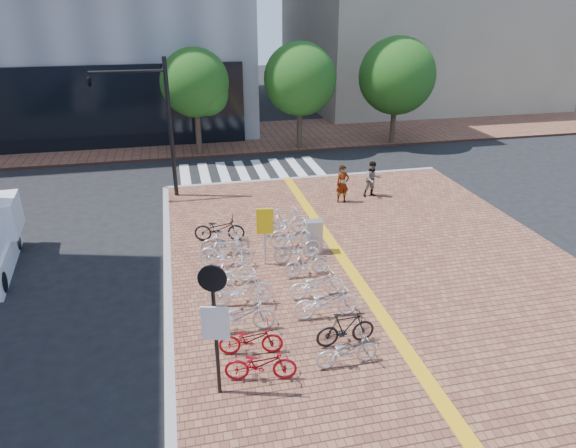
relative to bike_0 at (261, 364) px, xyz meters
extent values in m
plane|color=black|center=(1.86, 2.38, -0.60)|extent=(120.00, 120.00, 0.00)
cube|color=brown|center=(4.86, -2.62, -0.53)|extent=(14.00, 34.00, 0.15)
cube|color=gold|center=(3.86, -2.62, -0.45)|extent=(0.40, 34.00, 0.01)
cube|color=gray|center=(4.86, 14.38, -0.53)|extent=(14.00, 0.25, 0.15)
cube|color=brown|center=(1.86, 23.38, -0.53)|extent=(70.00, 8.00, 0.15)
cube|color=silver|center=(-1.14, 16.38, -0.60)|extent=(0.50, 4.00, 0.01)
cube|color=silver|center=(-0.14, 16.38, -0.60)|extent=(0.50, 4.00, 0.01)
cube|color=silver|center=(0.86, 16.38, -0.60)|extent=(0.50, 4.00, 0.01)
cube|color=silver|center=(1.86, 16.38, -0.60)|extent=(0.50, 4.00, 0.01)
cube|color=silver|center=(2.86, 16.38, -0.60)|extent=(0.50, 4.00, 0.01)
cube|color=silver|center=(3.86, 16.38, -0.60)|extent=(0.50, 4.00, 0.01)
cube|color=silver|center=(4.86, 16.38, -0.60)|extent=(0.50, 4.00, 0.01)
cube|color=silver|center=(5.86, 16.38, -0.60)|extent=(0.50, 4.00, 0.01)
cylinder|color=#38281E|center=(-0.14, 19.88, 0.85)|extent=(0.32, 0.32, 2.60)
sphere|color=#194714|center=(-0.14, 19.88, 3.60)|extent=(3.80, 3.80, 3.80)
sphere|color=#194714|center=(0.46, 19.58, 3.00)|extent=(2.40, 2.40, 2.40)
cylinder|color=#38281E|center=(5.86, 19.88, 0.85)|extent=(0.32, 0.32, 2.60)
sphere|color=#194714|center=(5.86, 19.88, 3.60)|extent=(4.20, 4.20, 4.20)
sphere|color=#194714|center=(6.46, 19.58, 3.00)|extent=(2.40, 2.40, 2.40)
cylinder|color=#38281E|center=(11.86, 19.88, 0.85)|extent=(0.32, 0.32, 2.60)
sphere|color=#194714|center=(11.86, 19.88, 3.60)|extent=(4.60, 4.60, 4.60)
sphere|color=#194714|center=(12.46, 19.58, 3.00)|extent=(2.40, 2.40, 2.40)
imported|color=#AA0C18|center=(0.00, 0.00, 0.00)|extent=(1.80, 0.89, 0.90)
imported|color=#A30B13|center=(-0.07, 1.03, -0.02)|extent=(1.71, 0.81, 0.86)
imported|color=silver|center=(-0.19, 2.02, 0.05)|extent=(1.92, 0.71, 1.00)
imported|color=white|center=(-0.03, 3.32, 0.13)|extent=(1.99, 0.75, 1.17)
imported|color=white|center=(-0.14, 4.61, 0.02)|extent=(1.58, 0.55, 0.93)
imported|color=white|center=(-0.17, 5.80, 0.11)|extent=(1.94, 0.89, 1.12)
imported|color=#A8A7AC|center=(-0.10, 6.66, 0.07)|extent=(1.76, 0.53, 1.05)
imported|color=black|center=(-0.18, 7.89, 0.04)|extent=(1.96, 0.99, 0.98)
imported|color=#B2B2B7|center=(2.16, 0.05, -0.03)|extent=(1.64, 0.66, 0.84)
imported|color=black|center=(2.39, 0.86, 0.03)|extent=(1.64, 0.54, 0.97)
imported|color=white|center=(2.26, 2.18, 0.05)|extent=(1.93, 0.69, 1.01)
imported|color=white|center=(2.27, 3.28, 0.00)|extent=(1.75, 0.74, 0.90)
imported|color=silver|center=(2.32, 4.59, 0.02)|extent=(1.62, 0.65, 0.95)
imported|color=silver|center=(2.28, 5.67, 0.09)|extent=(1.85, 0.84, 1.08)
imported|color=white|center=(2.40, 6.76, 0.10)|extent=(1.84, 0.52, 1.10)
imported|color=silver|center=(2.34, 7.87, 0.11)|extent=(1.90, 0.75, 1.11)
imported|color=gray|center=(5.54, 10.67, 0.39)|extent=(0.66, 0.47, 1.69)
imported|color=#4D5562|center=(7.09, 11.05, 0.37)|extent=(0.85, 0.69, 1.65)
cube|color=#AAAAAF|center=(3.02, 6.21, 0.16)|extent=(0.60, 0.47, 1.22)
cylinder|color=#B7B7BC|center=(1.14, 5.68, 0.56)|extent=(0.09, 0.09, 2.01)
cube|color=yellow|center=(1.14, 5.62, 1.17)|extent=(0.56, 0.14, 0.89)
cylinder|color=black|center=(-1.01, -0.22, 1.21)|extent=(0.11, 0.11, 3.33)
cylinder|color=black|center=(-1.01, -0.29, 2.60)|extent=(0.61, 0.21, 0.62)
cube|color=silver|center=(-1.01, -0.29, 1.49)|extent=(0.60, 0.21, 0.83)
cylinder|color=black|center=(-1.64, 13.19, 2.62)|extent=(0.18, 0.18, 6.13)
cylinder|color=black|center=(-3.17, 13.19, 5.12)|extent=(3.07, 0.12, 0.12)
imported|color=black|center=(-4.71, 13.19, 4.81)|extent=(0.27, 1.27, 0.51)
cylinder|color=black|center=(-7.51, 9.04, -0.26)|extent=(0.28, 0.70, 0.68)
cylinder|color=black|center=(-7.21, 5.93, -0.26)|extent=(0.28, 0.70, 0.68)
camera|label=1|loc=(-1.51, -9.63, 7.92)|focal=32.00mm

